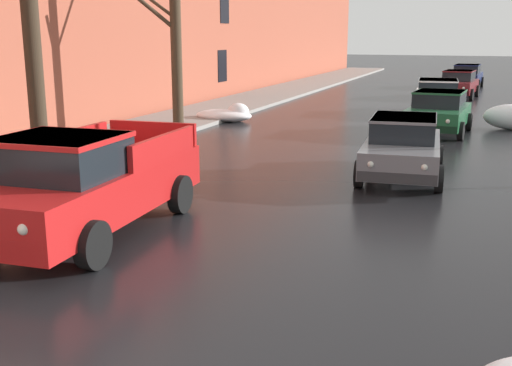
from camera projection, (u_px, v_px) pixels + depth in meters
The scene contains 10 objects.
left_sidewalk_slab at pixel (160, 125), 22.54m from camera, with size 3.35×80.00×0.14m, color gray.
snow_bank_along_right_kerb at pixel (227, 115), 24.03m from camera, with size 2.25×1.24×0.71m.
bare_tree_second_along_sidewalk at pixel (30, 13), 13.69m from camera, with size 1.01×4.56×7.13m.
bare_tree_mid_block at pixel (175, 18), 19.94m from camera, with size 3.91×2.34×7.13m.
pickup_truck_red_approaching_near_lane at pixel (83, 183), 10.39m from camera, with size 2.44×5.18×1.76m.
sedan_grey_parked_kerbside_close at pixel (403, 146), 14.55m from camera, with size 2.10×4.09×1.42m.
sedan_green_parked_kerbside_mid at pixel (438, 111), 21.04m from camera, with size 2.17×3.96×1.42m.
sedan_white_parked_far_down_block at pixel (437, 96), 26.23m from camera, with size 2.27×4.45×1.42m.
sedan_maroon_queued_behind_truck at pixel (458, 83), 32.71m from camera, with size 2.12×4.06×1.42m.
sedan_darkblue_at_far_intersection at pixel (467, 75), 38.89m from camera, with size 2.04×4.47×1.42m.
Camera 1 is at (4.21, -1.80, 3.30)m, focal length 43.89 mm.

